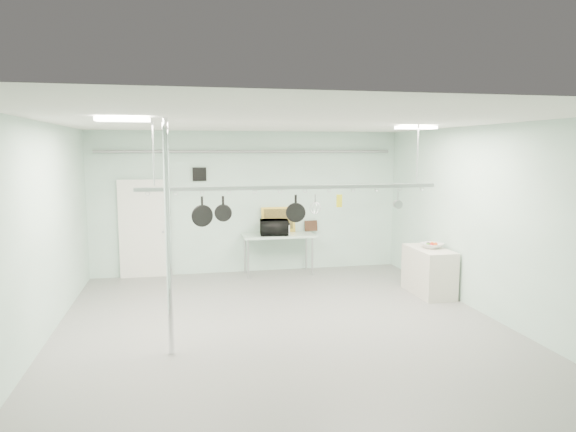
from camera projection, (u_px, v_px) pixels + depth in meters
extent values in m
plane|color=gray|center=(284.00, 330.00, 7.99)|extent=(8.00, 8.00, 0.00)
cube|color=silver|center=(284.00, 122.00, 7.58)|extent=(7.00, 8.00, 0.02)
cube|color=silver|center=(249.00, 202.00, 11.65)|extent=(7.00, 0.02, 3.20)
cube|color=silver|center=(490.00, 222.00, 8.50)|extent=(0.02, 8.00, 3.20)
cube|color=silver|center=(145.00, 230.00, 11.20)|extent=(1.10, 0.10, 2.20)
cube|color=black|center=(199.00, 174.00, 11.32)|extent=(0.30, 0.04, 0.30)
cylinder|color=gray|center=(249.00, 151.00, 11.42)|extent=(6.60, 0.07, 0.07)
cylinder|color=silver|center=(168.00, 239.00, 6.85)|extent=(0.08, 0.08, 3.20)
cube|color=#A3BFAB|center=(278.00, 235.00, 11.49)|extent=(1.60, 0.70, 0.05)
cylinder|color=#B7B7BC|center=(248.00, 259.00, 11.13)|extent=(0.04, 0.04, 0.86)
cylinder|color=#B7B7BC|center=(245.00, 254.00, 11.67)|extent=(0.04, 0.04, 0.86)
cylinder|color=#B7B7BC|center=(312.00, 256.00, 11.42)|extent=(0.04, 0.04, 0.86)
cylinder|color=#B7B7BC|center=(306.00, 251.00, 11.97)|extent=(0.04, 0.04, 0.86)
cube|color=beige|center=(429.00, 271.00, 9.93)|extent=(0.60, 1.20, 0.90)
cube|color=#B7B7BC|center=(293.00, 187.00, 8.04)|extent=(4.80, 0.06, 0.06)
cylinder|color=#B7B7BC|center=(153.00, 156.00, 7.54)|extent=(0.02, 0.02, 0.94)
cylinder|color=#B7B7BC|center=(418.00, 155.00, 8.40)|extent=(0.02, 0.02, 0.94)
cube|color=white|center=(123.00, 119.00, 6.35)|extent=(0.65, 0.30, 0.05)
cube|color=white|center=(416.00, 127.00, 8.66)|extent=(0.65, 0.30, 0.05)
imported|color=black|center=(274.00, 227.00, 11.38)|extent=(0.66, 0.48, 0.34)
cylinder|color=white|center=(287.00, 230.00, 11.41)|extent=(0.16, 0.16, 0.22)
cube|color=gold|center=(278.00, 220.00, 11.75)|extent=(0.78, 0.14, 0.58)
cube|color=#351E12|center=(311.00, 226.00, 11.93)|extent=(0.30, 0.10, 0.25)
imported|color=silver|center=(432.00, 246.00, 9.89)|extent=(0.53, 0.53, 0.10)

